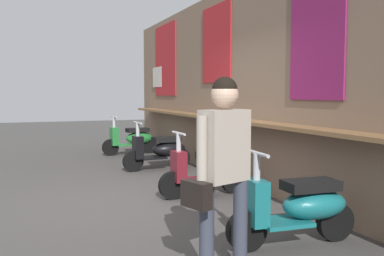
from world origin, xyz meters
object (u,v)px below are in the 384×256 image
(scooter_green, at_px, (133,139))
(scooter_black, at_px, (161,150))
(scooter_teal, at_px, (300,207))
(scooter_maroon, at_px, (209,170))
(shopper_with_handbag, at_px, (223,158))

(scooter_green, xyz_separation_m, scooter_black, (2.32, 0.00, 0.00))
(scooter_teal, bearing_deg, scooter_green, -85.94)
(scooter_maroon, bearing_deg, shopper_with_handbag, 66.76)
(scooter_green, relative_size, shopper_with_handbag, 0.85)
(scooter_maroon, bearing_deg, scooter_black, -91.46)
(scooter_green, height_order, scooter_maroon, same)
(scooter_green, xyz_separation_m, shopper_with_handbag, (7.36, -1.07, 0.61))
(scooter_teal, relative_size, shopper_with_handbag, 0.85)
(scooter_green, relative_size, scooter_teal, 1.00)
(scooter_green, height_order, scooter_black, same)
(scooter_black, relative_size, shopper_with_handbag, 0.85)
(scooter_black, xyz_separation_m, shopper_with_handbag, (5.03, -1.07, 0.61))
(scooter_teal, bearing_deg, scooter_black, -85.94)
(scooter_teal, xyz_separation_m, shopper_with_handbag, (0.44, -1.07, 0.61))
(scooter_black, height_order, scooter_maroon, same)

